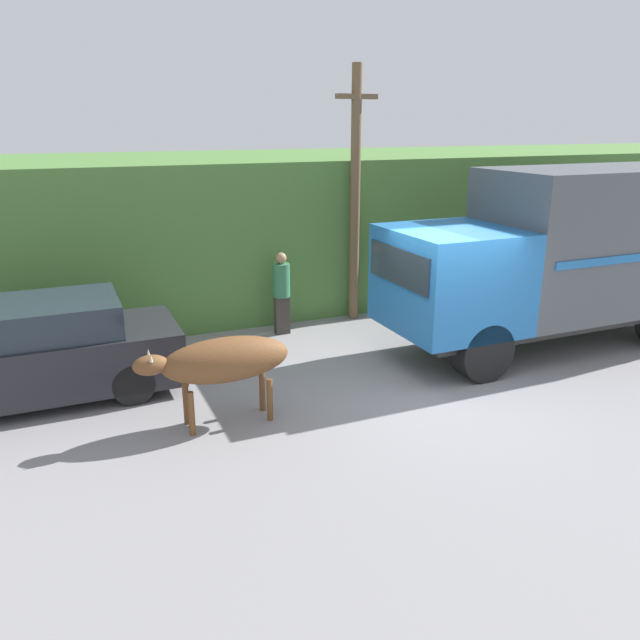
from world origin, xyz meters
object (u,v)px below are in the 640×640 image
(brown_cow, at_px, (223,361))
(pedestrian_on_hill, at_px, (282,290))
(utility_pole, at_px, (355,192))
(cargo_truck, at_px, (571,252))
(parked_suv, at_px, (36,353))

(brown_cow, height_order, pedestrian_on_hill, pedestrian_on_hill)
(brown_cow, bearing_deg, utility_pole, 40.95)
(brown_cow, bearing_deg, cargo_truck, 2.68)
(utility_pole, bearing_deg, brown_cow, -135.67)
(cargo_truck, xyz_separation_m, pedestrian_on_hill, (-4.90, 2.77, -0.91))
(cargo_truck, bearing_deg, utility_pole, 137.06)
(pedestrian_on_hill, relative_size, utility_pole, 0.32)
(brown_cow, relative_size, parked_suv, 0.50)
(brown_cow, xyz_separation_m, pedestrian_on_hill, (2.16, 3.52, -0.03))
(cargo_truck, height_order, parked_suv, cargo_truck)
(cargo_truck, relative_size, pedestrian_on_hill, 4.12)
(utility_pole, bearing_deg, cargo_truck, -45.92)
(parked_suv, height_order, utility_pole, utility_pole)
(cargo_truck, height_order, brown_cow, cargo_truck)
(pedestrian_on_hill, xyz_separation_m, utility_pole, (1.84, 0.39, 1.86))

